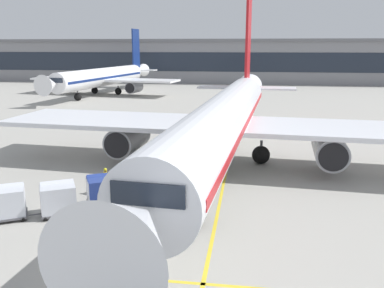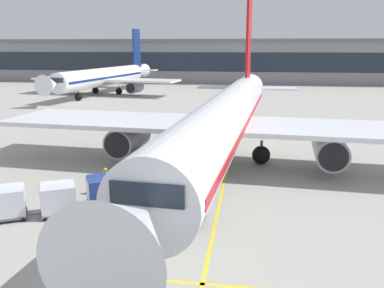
{
  "view_description": "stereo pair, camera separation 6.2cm",
  "coord_description": "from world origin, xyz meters",
  "px_view_note": "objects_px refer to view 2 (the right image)",
  "views": [
    {
      "loc": [
        6.19,
        -16.21,
        9.52
      ],
      "look_at": [
        2.43,
        10.11,
        3.14
      ],
      "focal_mm": 38.22,
      "sensor_mm": 36.0,
      "label": 1
    },
    {
      "loc": [
        6.25,
        -16.2,
        9.52
      ],
      "look_at": [
        2.43,
        10.11,
        3.14
      ],
      "focal_mm": 38.22,
      "sensor_mm": 36.0,
      "label": 2
    }
  ],
  "objects_px": {
    "parked_airplane": "(225,119)",
    "safety_cone_engine_keepout": "(124,176)",
    "baggage_cart_third": "(7,202)",
    "ground_crew_by_carts": "(133,185)",
    "baggage_cart_second": "(58,198)",
    "baggage_cart_lead": "(104,190)",
    "safety_cone_wingtip": "(123,167)",
    "belt_loader": "(154,181)",
    "ground_crew_by_loader": "(106,179)",
    "distant_airplane": "(105,77)"
  },
  "relations": [
    {
      "from": "safety_cone_wingtip",
      "to": "distant_airplane",
      "type": "xyz_separation_m",
      "value": [
        -19.42,
        49.49,
        3.16
      ]
    },
    {
      "from": "baggage_cart_second",
      "to": "baggage_cart_third",
      "type": "height_order",
      "value": "same"
    },
    {
      "from": "belt_loader",
      "to": "baggage_cart_lead",
      "type": "xyz_separation_m",
      "value": [
        -2.54,
        -2.38,
        0.12
      ]
    },
    {
      "from": "parked_airplane",
      "to": "baggage_cart_lead",
      "type": "distance_m",
      "value": 12.29
    },
    {
      "from": "safety_cone_engine_keepout",
      "to": "safety_cone_wingtip",
      "type": "relative_size",
      "value": 1.02
    },
    {
      "from": "baggage_cart_lead",
      "to": "ground_crew_by_carts",
      "type": "xyz_separation_m",
      "value": [
        1.55,
        1.07,
        -0.0
      ]
    },
    {
      "from": "parked_airplane",
      "to": "safety_cone_engine_keepout",
      "type": "distance_m",
      "value": 9.31
    },
    {
      "from": "belt_loader",
      "to": "baggage_cart_second",
      "type": "bearing_deg",
      "value": -139.14
    },
    {
      "from": "baggage_cart_lead",
      "to": "safety_cone_wingtip",
      "type": "relative_size",
      "value": 4.45
    },
    {
      "from": "ground_crew_by_loader",
      "to": "ground_crew_by_carts",
      "type": "bearing_deg",
      "value": -25.05
    },
    {
      "from": "belt_loader",
      "to": "ground_crew_by_carts",
      "type": "bearing_deg",
      "value": -127.15
    },
    {
      "from": "baggage_cart_second",
      "to": "baggage_cart_third",
      "type": "xyz_separation_m",
      "value": [
        -2.6,
        -0.97,
        0.0
      ]
    },
    {
      "from": "safety_cone_wingtip",
      "to": "distant_airplane",
      "type": "bearing_deg",
      "value": 111.43
    },
    {
      "from": "baggage_cart_second",
      "to": "ground_crew_by_loader",
      "type": "bearing_deg",
      "value": 68.07
    },
    {
      "from": "belt_loader",
      "to": "distant_airplane",
      "type": "xyz_separation_m",
      "value": [
        -23.0,
        54.22,
        2.58
      ]
    },
    {
      "from": "baggage_cart_third",
      "to": "safety_cone_wingtip",
      "type": "xyz_separation_m",
      "value": [
        3.7,
        9.75,
        -0.7
      ]
    },
    {
      "from": "baggage_cart_second",
      "to": "ground_crew_by_carts",
      "type": "relative_size",
      "value": 1.59
    },
    {
      "from": "safety_cone_wingtip",
      "to": "safety_cone_engine_keepout",
      "type": "bearing_deg",
      "value": -70.87
    },
    {
      "from": "belt_loader",
      "to": "safety_cone_engine_keepout",
      "type": "bearing_deg",
      "value": 138.9
    },
    {
      "from": "baggage_cart_second",
      "to": "baggage_cart_lead",
      "type": "bearing_deg",
      "value": 38.01
    },
    {
      "from": "baggage_cart_lead",
      "to": "ground_crew_by_carts",
      "type": "relative_size",
      "value": 1.59
    },
    {
      "from": "distant_airplane",
      "to": "baggage_cart_second",
      "type": "bearing_deg",
      "value": -72.54
    },
    {
      "from": "parked_airplane",
      "to": "baggage_cart_third",
      "type": "height_order",
      "value": "parked_airplane"
    },
    {
      "from": "safety_cone_engine_keepout",
      "to": "safety_cone_wingtip",
      "type": "distance_m",
      "value": 2.44
    },
    {
      "from": "ground_crew_by_loader",
      "to": "ground_crew_by_carts",
      "type": "relative_size",
      "value": 1.0
    },
    {
      "from": "belt_loader",
      "to": "safety_cone_wingtip",
      "type": "bearing_deg",
      "value": 127.09
    },
    {
      "from": "distant_airplane",
      "to": "ground_crew_by_loader",
      "type": "bearing_deg",
      "value": -70.01
    },
    {
      "from": "baggage_cart_second",
      "to": "distant_airplane",
      "type": "xyz_separation_m",
      "value": [
        -18.32,
        58.26,
        2.46
      ]
    },
    {
      "from": "parked_airplane",
      "to": "baggage_cart_third",
      "type": "xyz_separation_m",
      "value": [
        -11.44,
        -12.55,
        -2.83
      ]
    },
    {
      "from": "belt_loader",
      "to": "baggage_cart_lead",
      "type": "bearing_deg",
      "value": -136.92
    },
    {
      "from": "baggage_cart_lead",
      "to": "ground_crew_by_loader",
      "type": "distance_m",
      "value": 2.17
    },
    {
      "from": "baggage_cart_second",
      "to": "safety_cone_wingtip",
      "type": "height_order",
      "value": "baggage_cart_second"
    },
    {
      "from": "baggage_cart_third",
      "to": "ground_crew_by_carts",
      "type": "distance_m",
      "value": 7.29
    },
    {
      "from": "ground_crew_by_loader",
      "to": "safety_cone_engine_keepout",
      "type": "height_order",
      "value": "ground_crew_by_loader"
    },
    {
      "from": "ground_crew_by_loader",
      "to": "safety_cone_wingtip",
      "type": "height_order",
      "value": "ground_crew_by_loader"
    },
    {
      "from": "ground_crew_by_carts",
      "to": "ground_crew_by_loader",
      "type": "bearing_deg",
      "value": 154.95
    },
    {
      "from": "baggage_cart_third",
      "to": "safety_cone_wingtip",
      "type": "bearing_deg",
      "value": 69.25
    },
    {
      "from": "belt_loader",
      "to": "safety_cone_engine_keepout",
      "type": "relative_size",
      "value": 8.24
    },
    {
      "from": "ground_crew_by_loader",
      "to": "distant_airplane",
      "type": "height_order",
      "value": "distant_airplane"
    },
    {
      "from": "parked_airplane",
      "to": "ground_crew_by_carts",
      "type": "xyz_separation_m",
      "value": [
        -5.16,
        -8.84,
        -2.83
      ]
    },
    {
      "from": "ground_crew_by_loader",
      "to": "baggage_cart_lead",
      "type": "bearing_deg",
      "value": -73.28
    },
    {
      "from": "baggage_cart_second",
      "to": "safety_cone_wingtip",
      "type": "xyz_separation_m",
      "value": [
        1.1,
        8.78,
        -0.7
      ]
    },
    {
      "from": "belt_loader",
      "to": "baggage_cart_second",
      "type": "height_order",
      "value": "belt_loader"
    },
    {
      "from": "baggage_cart_third",
      "to": "safety_cone_engine_keepout",
      "type": "relative_size",
      "value": 4.37
    },
    {
      "from": "belt_loader",
      "to": "ground_crew_by_loader",
      "type": "xyz_separation_m",
      "value": [
        -3.17,
        -0.3,
        0.12
      ]
    },
    {
      "from": "baggage_cart_second",
      "to": "distant_airplane",
      "type": "relative_size",
      "value": 0.07
    },
    {
      "from": "ground_crew_by_loader",
      "to": "ground_crew_by_carts",
      "type": "height_order",
      "value": "same"
    },
    {
      "from": "baggage_cart_second",
      "to": "ground_crew_by_carts",
      "type": "distance_m",
      "value": 4.59
    },
    {
      "from": "baggage_cart_third",
      "to": "ground_crew_by_carts",
      "type": "height_order",
      "value": "baggage_cart_third"
    },
    {
      "from": "ground_crew_by_loader",
      "to": "ground_crew_by_carts",
      "type": "distance_m",
      "value": 2.4
    }
  ]
}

